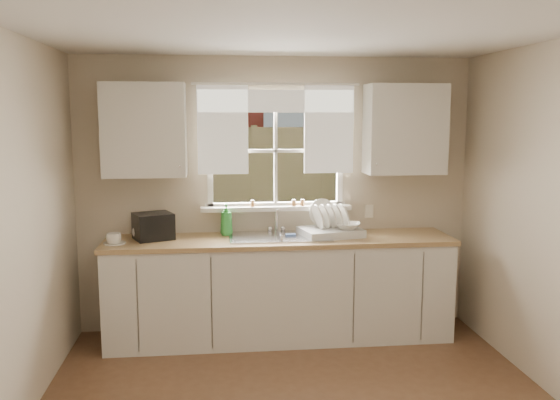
{
  "coord_description": "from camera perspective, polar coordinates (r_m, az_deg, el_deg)",
  "views": [
    {
      "loc": [
        -0.55,
        -3.38,
        1.99
      ],
      "look_at": [
        0.0,
        1.65,
        1.25
      ],
      "focal_mm": 38.0,
      "sensor_mm": 36.0,
      "label": 1
    }
  ],
  "objects": [
    {
      "name": "room_walls",
      "position": [
        3.44,
        3.13,
        -4.32
      ],
      "size": [
        3.62,
        4.02,
        2.5
      ],
      "color": "beige",
      "rests_on": "ground"
    },
    {
      "name": "cup",
      "position": [
        5.11,
        -15.71,
        -3.62
      ],
      "size": [
        0.15,
        0.15,
        0.1
      ],
      "primitive_type": "imported",
      "rotation": [
        0.0,
        0.0,
        -0.26
      ],
      "color": "white",
      "rests_on": "countertop"
    },
    {
      "name": "bowl",
      "position": [
        5.27,
        6.51,
        -2.49
      ],
      "size": [
        0.29,
        0.29,
        0.06
      ],
      "primitive_type": "imported",
      "rotation": [
        0.0,
        0.0,
        -0.34
      ],
      "color": "white",
      "rests_on": "dish_rack"
    },
    {
      "name": "sink",
      "position": [
        5.25,
        -0.07,
        -4.36
      ],
      "size": [
        0.88,
        0.52,
        0.4
      ],
      "color": "#B7B7BC",
      "rests_on": "countertop"
    },
    {
      "name": "soap_bottle_b",
      "position": [
        5.34,
        -12.44,
        -2.37
      ],
      "size": [
        0.1,
        0.11,
        0.21
      ],
      "primitive_type": "imported",
      "rotation": [
        0.0,
        0.0,
        0.08
      ],
      "color": "#2F3DB0",
      "rests_on": "countertop"
    },
    {
      "name": "backyard",
      "position": [
        11.94,
        -0.82,
        15.39
      ],
      "size": [
        20.0,
        10.0,
        6.13
      ],
      "color": "#335421",
      "rests_on": "ground"
    },
    {
      "name": "ceiling",
      "position": [
        3.46,
        3.12,
        16.8
      ],
      "size": [
        3.6,
        4.0,
        0.02
      ],
      "primitive_type": "cube",
      "color": "silver",
      "rests_on": "room_walls"
    },
    {
      "name": "window",
      "position": [
        5.43,
        -0.41,
        3.0
      ],
      "size": [
        1.38,
        0.16,
        1.06
      ],
      "color": "white",
      "rests_on": "room_walls"
    },
    {
      "name": "curtains",
      "position": [
        5.35,
        -0.35,
        7.72
      ],
      "size": [
        1.5,
        0.03,
        0.81
      ],
      "color": "white",
      "rests_on": "room_walls"
    },
    {
      "name": "countertop",
      "position": [
        5.2,
        -0.04,
        -3.88
      ],
      "size": [
        3.04,
        0.65,
        0.04
      ],
      "primitive_type": "cube",
      "color": "#A78353",
      "rests_on": "base_cabinets"
    },
    {
      "name": "soap_bottle_c",
      "position": [
        5.29,
        -13.29,
        -2.66
      ],
      "size": [
        0.16,
        0.16,
        0.19
      ],
      "primitive_type": "imported",
      "rotation": [
        0.0,
        0.0,
        -0.12
      ],
      "color": "beige",
      "rests_on": "countertop"
    },
    {
      "name": "sill_jars",
      "position": [
        5.41,
        0.3,
        -0.28
      ],
      "size": [
        0.5,
        0.04,
        0.06
      ],
      "color": "brown",
      "rests_on": "window"
    },
    {
      "name": "black_appliance",
      "position": [
        5.24,
        -12.1,
        -2.48
      ],
      "size": [
        0.39,
        0.37,
        0.23
      ],
      "primitive_type": "cube",
      "rotation": [
        0.0,
        0.0,
        0.39
      ],
      "color": "black",
      "rests_on": "countertop"
    },
    {
      "name": "base_cabinets",
      "position": [
        5.32,
        -0.04,
        -8.68
      ],
      "size": [
        3.0,
        0.62,
        0.87
      ],
      "primitive_type": "cube",
      "color": "silver",
      "rests_on": "ground"
    },
    {
      "name": "upper_cabinet_left",
      "position": [
        5.24,
        -12.91,
        6.59
      ],
      "size": [
        0.7,
        0.33,
        0.8
      ],
      "primitive_type": "cube",
      "color": "silver",
      "rests_on": "room_walls"
    },
    {
      "name": "dish_rack",
      "position": [
        5.29,
        4.85,
        -2.7
      ],
      "size": [
        0.59,
        0.49,
        0.32
      ],
      "color": "silver",
      "rests_on": "countertop"
    },
    {
      "name": "soap_bottle_a",
      "position": [
        5.31,
        -5.18,
        -1.86
      ],
      "size": [
        0.14,
        0.14,
        0.29
      ],
      "primitive_type": "imported",
      "rotation": [
        0.0,
        0.0,
        -0.25
      ],
      "color": "green",
      "rests_on": "countertop"
    },
    {
      "name": "wall_outlet",
      "position": [
        5.62,
        8.57,
        -1.08
      ],
      "size": [
        0.08,
        0.01,
        0.12
      ],
      "primitive_type": "cube",
      "color": "beige",
      "rests_on": "room_walls"
    },
    {
      "name": "saucer",
      "position": [
        5.15,
        -15.63,
        -4.01
      ],
      "size": [
        0.18,
        0.18,
        0.01
      ],
      "primitive_type": "cylinder",
      "color": "silver",
      "rests_on": "countertop"
    },
    {
      "name": "upper_cabinet_right",
      "position": [
        5.47,
        11.93,
        6.68
      ],
      "size": [
        0.7,
        0.33,
        0.8
      ],
      "primitive_type": "cube",
      "color": "silver",
      "rests_on": "room_walls"
    }
  ]
}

